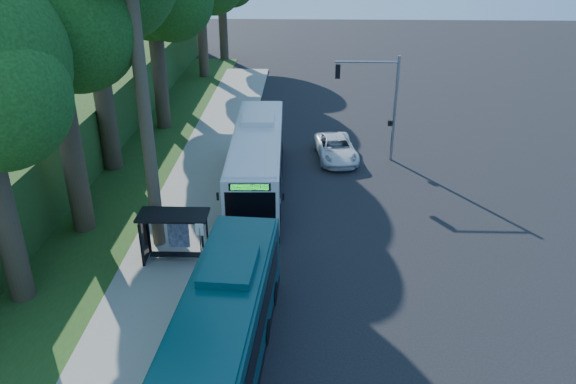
{
  "coord_description": "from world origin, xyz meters",
  "views": [
    {
      "loc": [
        -1.04,
        -25.35,
        14.58
      ],
      "look_at": [
        -1.87,
        1.0,
        1.81
      ],
      "focal_mm": 35.0,
      "sensor_mm": 36.0,
      "label": 1
    }
  ],
  "objects_px": {
    "pickup": "(336,148)",
    "white_bus": "(258,159)",
    "bus_shelter": "(169,227)",
    "teal_bus": "(220,341)"
  },
  "relations": [
    {
      "from": "bus_shelter",
      "to": "teal_bus",
      "type": "height_order",
      "value": "teal_bus"
    },
    {
      "from": "teal_bus",
      "to": "pickup",
      "type": "bearing_deg",
      "value": 80.58
    },
    {
      "from": "teal_bus",
      "to": "white_bus",
      "type": "bearing_deg",
      "value": 93.93
    },
    {
      "from": "bus_shelter",
      "to": "pickup",
      "type": "relative_size",
      "value": 0.6
    },
    {
      "from": "teal_bus",
      "to": "pickup",
      "type": "xyz_separation_m",
      "value": [
        4.88,
        20.63,
        -1.06
      ]
    },
    {
      "from": "pickup",
      "to": "white_bus",
      "type": "bearing_deg",
      "value": -142.45
    },
    {
      "from": "bus_shelter",
      "to": "white_bus",
      "type": "bearing_deg",
      "value": 66.92
    },
    {
      "from": "bus_shelter",
      "to": "pickup",
      "type": "height_order",
      "value": "bus_shelter"
    },
    {
      "from": "teal_bus",
      "to": "bus_shelter",
      "type": "bearing_deg",
      "value": 118.05
    },
    {
      "from": "white_bus",
      "to": "pickup",
      "type": "xyz_separation_m",
      "value": [
        4.89,
        4.81,
        -1.17
      ]
    }
  ]
}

